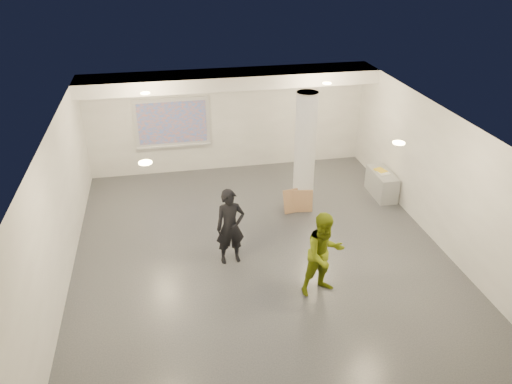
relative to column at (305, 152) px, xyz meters
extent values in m
cube|color=#35383D|center=(-1.50, -1.80, -1.50)|extent=(8.00, 9.00, 0.01)
cube|color=silver|center=(-1.50, -1.80, 1.50)|extent=(8.00, 9.00, 0.01)
cube|color=silver|center=(-1.50, 2.70, 0.00)|extent=(8.00, 0.01, 3.00)
cube|color=silver|center=(-1.50, -6.30, 0.00)|extent=(8.00, 0.01, 3.00)
cube|color=silver|center=(-5.50, -1.80, 0.00)|extent=(0.01, 9.00, 3.00)
cube|color=silver|center=(2.50, -1.80, 0.00)|extent=(0.01, 9.00, 3.00)
cube|color=white|center=(-1.50, 2.15, 1.32)|extent=(8.00, 1.10, 0.36)
cylinder|color=#FFE68E|center=(-3.70, 0.70, 1.48)|extent=(0.22, 0.22, 0.02)
cylinder|color=#FFE68E|center=(0.70, 0.70, 1.48)|extent=(0.22, 0.22, 0.02)
cylinder|color=#FFE68E|center=(-3.70, -3.30, 1.48)|extent=(0.22, 0.22, 0.02)
cylinder|color=#FFE68E|center=(0.70, -3.30, 1.48)|extent=(0.22, 0.22, 0.02)
cylinder|color=silver|center=(0.00, 0.00, 0.00)|extent=(0.52, 0.52, 3.00)
cube|color=silver|center=(-3.10, 2.66, 0.05)|extent=(2.10, 0.06, 1.40)
cube|color=blue|center=(-3.10, 2.62, 0.05)|extent=(1.90, 0.01, 1.20)
cube|color=silver|center=(-3.10, 2.60, -0.65)|extent=(2.10, 0.08, 0.04)
cube|color=gray|center=(2.22, 0.13, -1.16)|extent=(0.50, 1.17, 0.68)
cube|color=white|center=(2.21, 0.11, -0.81)|extent=(0.30, 0.36, 0.02)
cube|color=yellow|center=(2.19, 0.22, -0.81)|extent=(0.31, 0.37, 0.03)
cube|color=#9E744F|center=(-0.11, -0.31, -1.21)|extent=(0.54, 0.19, 0.58)
cube|color=#9E744F|center=(-0.30, -0.25, -1.20)|extent=(0.58, 0.31, 0.60)
imported|color=black|center=(-2.18, -2.07, -0.66)|extent=(0.65, 0.46, 1.69)
imported|color=#687C10|center=(-0.58, -3.44, -0.63)|extent=(0.97, 0.83, 1.73)
camera|label=1|loc=(-3.37, -10.87, 4.78)|focal=35.00mm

